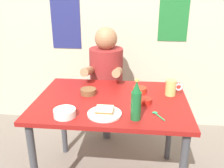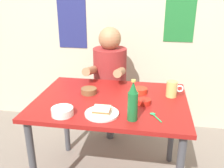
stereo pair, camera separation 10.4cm
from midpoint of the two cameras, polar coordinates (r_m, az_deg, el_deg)
The scene contains 13 objects.
wall_back at distance 2.71m, azimuth 1.18°, elevation 16.85°, with size 4.40×0.09×2.60m.
dining_table at distance 1.87m, azimuth -1.77°, elevation -6.12°, with size 1.10×0.80×0.74m.
stool at distance 2.57m, azimuth -2.41°, elevation -5.53°, with size 0.34×0.34×0.45m.
person_seated at distance 2.40m, azimuth -2.60°, elevation 3.27°, with size 0.33×0.56×0.72m.
plate_orange at distance 1.61m, azimuth -3.58°, elevation -6.82°, with size 0.22×0.22×0.01m, color silver.
sandwich at distance 1.60m, azimuth -3.60°, elevation -6.03°, with size 0.11×0.09×0.04m.
beer_mug at distance 1.91m, azimuth 11.86°, elevation -0.82°, with size 0.13×0.08×0.12m.
beer_bottle at distance 1.51m, azimuth 3.59°, elevation -4.07°, with size 0.06×0.06×0.26m.
sambal_bowl_red at distance 1.77m, azimuth 5.87°, elevation -3.77°, with size 0.10×0.10×0.03m.
sauce_bowl_chili at distance 1.94m, azimuth 4.78°, elevation -1.31°, with size 0.11×0.11×0.04m.
condiment_bowl_brown at distance 1.92m, azimuth -6.98°, elevation -1.66°, with size 0.12×0.12×0.04m.
rice_bowl_white at distance 1.62m, azimuth -12.61°, elevation -6.39°, with size 0.14×0.14×0.05m.
spoon at distance 1.62m, azimuth 8.39°, elevation -6.86°, with size 0.08×0.11×0.01m.
Camera 1 is at (0.18, -1.65, 1.50)m, focal length 39.98 mm.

